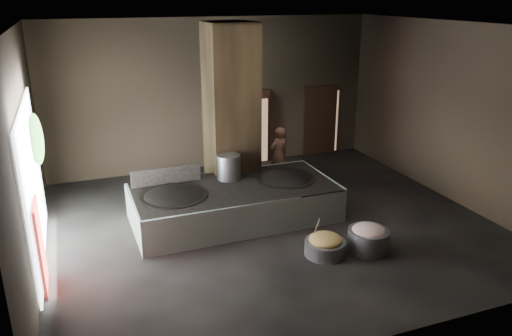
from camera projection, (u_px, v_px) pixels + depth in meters
name	position (u px, v px, depth m)	size (l,w,h in m)	color
floor	(270.00, 225.00, 11.82)	(10.00, 9.00, 0.10)	black
ceiling	(272.00, 23.00, 10.29)	(10.00, 9.00, 0.10)	black
back_wall	(214.00, 94.00, 15.07)	(10.00, 0.10, 4.50)	black
front_wall	(392.00, 210.00, 7.04)	(10.00, 0.10, 4.50)	black
left_wall	(22.00, 156.00, 9.37)	(0.10, 9.00, 4.50)	black
right_wall	(453.00, 113.00, 12.73)	(0.10, 9.00, 4.50)	black
pillar	(231.00, 114.00, 12.63)	(1.20, 1.20, 4.50)	black
hearth_platform	(234.00, 203.00, 11.89)	(4.77, 2.28, 0.83)	silver
platform_cap	(234.00, 187.00, 11.75)	(4.67, 2.24, 0.03)	black
wok_left	(174.00, 199.00, 11.25)	(1.50, 1.50, 0.42)	black
wok_left_rim	(174.00, 196.00, 11.22)	(1.54, 1.54, 0.05)	black
wok_right	(286.00, 182.00, 12.27)	(1.40, 1.40, 0.39)	black
wok_right_rim	(286.00, 179.00, 12.24)	(1.43, 1.43, 0.05)	black
stock_pot	(229.00, 167.00, 12.15)	(0.58, 0.58, 0.62)	#B2B3BA
splash_guard	(166.00, 176.00, 11.86)	(1.66, 0.06, 0.42)	black
cook	(279.00, 155.00, 14.08)	(0.59, 0.38, 1.63)	#9D6B50
veg_basin	(325.00, 248.00, 10.32)	(0.85, 0.85, 0.31)	slate
veg_fill	(325.00, 239.00, 10.26)	(0.70, 0.70, 0.21)	#A7B457
ladle	(316.00, 229.00, 10.27)	(0.02, 0.02, 0.67)	#B2B3BA
meat_basin	(368.00, 240.00, 10.46)	(0.86, 0.86, 0.47)	slate
meat_fill	(369.00, 231.00, 10.39)	(0.71, 0.71, 0.27)	tan
doorway_near	(252.00, 128.00, 15.76)	(1.18, 0.08, 2.38)	black
doorway_near_glow	(255.00, 131.00, 15.57)	(0.85, 0.04, 2.01)	#8C6647
doorway_far	(320.00, 122.00, 16.56)	(1.18, 0.08, 2.38)	black
doorway_far_glow	(326.00, 122.00, 16.72)	(0.88, 0.04, 2.08)	#8C6647
left_opening	(33.00, 184.00, 9.80)	(0.04, 4.20, 3.10)	white
pavilion_sliver	(41.00, 247.00, 8.92)	(0.05, 0.90, 1.70)	maroon
tree_silhouette	(36.00, 139.00, 10.60)	(0.28, 1.10, 1.10)	#194714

